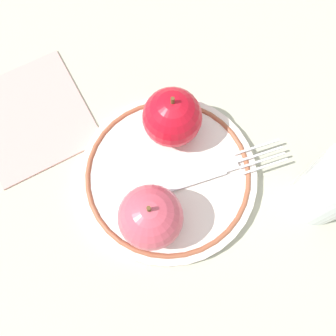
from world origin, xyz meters
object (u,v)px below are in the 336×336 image
(fork, at_px, (215,173))
(drinking_glass, at_px, (332,187))
(plate, at_px, (168,176))
(apple_red_whole, at_px, (151,217))
(apple_second_whole, at_px, (172,117))
(napkin_folded, at_px, (32,115))

(fork, xyz_separation_m, drinking_glass, (-0.11, 0.05, 0.04))
(plate, relative_size, apple_red_whole, 2.73)
(apple_second_whole, xyz_separation_m, fork, (-0.04, 0.06, -0.03))
(plate, bearing_deg, drinking_glass, 159.79)
(apple_second_whole, bearing_deg, fork, 120.73)
(apple_red_whole, height_order, napkin_folded, apple_red_whole)
(napkin_folded, bearing_deg, apple_second_whole, 159.82)
(apple_second_whole, bearing_deg, napkin_folded, -20.18)
(plate, xyz_separation_m, apple_red_whole, (0.03, 0.05, 0.04))
(plate, xyz_separation_m, napkin_folded, (0.16, -0.12, -0.01))
(apple_red_whole, distance_m, fork, 0.10)
(plate, bearing_deg, napkin_folded, -36.92)
(plate, height_order, drinking_glass, drinking_glass)
(plate, height_order, napkin_folded, plate)
(drinking_glass, bearing_deg, plate, -20.21)
(apple_red_whole, bearing_deg, plate, -118.28)
(drinking_glass, height_order, napkin_folded, drinking_glass)
(apple_second_whole, bearing_deg, plate, 73.76)
(apple_second_whole, relative_size, fork, 0.46)
(apple_second_whole, xyz_separation_m, drinking_glass, (-0.15, 0.12, 0.00))
(plate, xyz_separation_m, drinking_glass, (-0.17, 0.06, 0.05))
(plate, relative_size, fork, 1.26)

